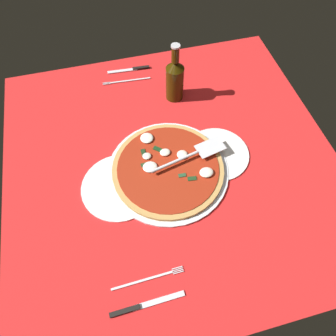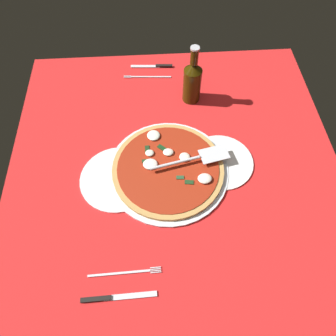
# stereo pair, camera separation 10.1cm
# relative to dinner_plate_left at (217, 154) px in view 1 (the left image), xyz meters

# --- Properties ---
(ground_plane) EXTENTS (1.10, 1.10, 0.01)m
(ground_plane) POSITION_rel_dinner_plate_left_xyz_m (0.15, -0.01, -0.01)
(ground_plane) COLOR red
(pizza_pan) EXTENTS (0.40, 0.40, 0.01)m
(pizza_pan) POSITION_rel_dinner_plate_left_xyz_m (0.18, 0.02, 0.00)
(pizza_pan) COLOR silver
(pizza_pan) RESTS_ON ground_plane
(dinner_plate_left) EXTENTS (0.22, 0.22, 0.01)m
(dinner_plate_left) POSITION_rel_dinner_plate_left_xyz_m (0.00, 0.00, 0.00)
(dinner_plate_left) COLOR white
(dinner_plate_left) RESTS_ON ground_plane
(dinner_plate_right) EXTENTS (0.24, 0.24, 0.01)m
(dinner_plate_right) POSITION_rel_dinner_plate_left_xyz_m (0.34, 0.04, 0.00)
(dinner_plate_right) COLOR white
(dinner_plate_right) RESTS_ON ground_plane
(pizza) EXTENTS (0.36, 0.36, 0.03)m
(pizza) POSITION_rel_dinner_plate_left_xyz_m (0.18, 0.02, 0.02)
(pizza) COLOR tan
(pizza) RESTS_ON pizza_pan
(pizza_server) EXTENTS (0.26, 0.09, 0.01)m
(pizza_server) POSITION_rel_dinner_plate_left_xyz_m (0.09, 0.01, 0.04)
(pizza_server) COLOR silver
(pizza_server) RESTS_ON pizza
(place_setting_near) EXTENTS (0.21, 0.15, 0.01)m
(place_setting_near) POSITION_rel_dinner_plate_left_xyz_m (0.21, -0.46, -0.00)
(place_setting_near) COLOR white
(place_setting_near) RESTS_ON ground_plane
(place_setting_far) EXTENTS (0.22, 0.14, 0.01)m
(place_setting_far) POSITION_rel_dinner_plate_left_xyz_m (0.33, 0.37, -0.00)
(place_setting_far) COLOR white
(place_setting_far) RESTS_ON ground_plane
(beer_bottle) EXTENTS (0.07, 0.07, 0.23)m
(beer_bottle) POSITION_rel_dinner_plate_left_xyz_m (0.07, -0.30, 0.09)
(beer_bottle) COLOR #302405
(beer_bottle) RESTS_ON ground_plane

